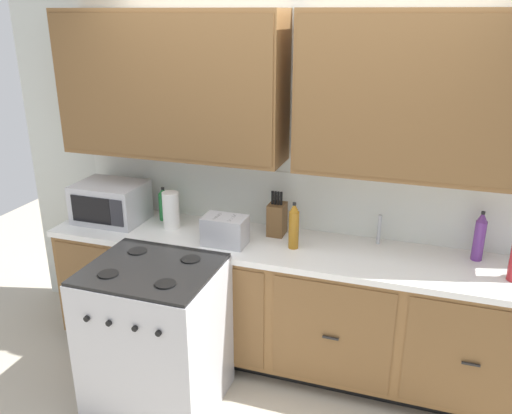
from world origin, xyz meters
The scene contains 12 objects.
ground_plane centered at (0.00, 0.00, 0.00)m, with size 8.00×8.00×0.00m, color #B2A893.
wall_unit centered at (0.00, 0.50, 1.65)m, with size 4.39×0.40×2.46m.
counter_run centered at (0.00, 0.30, 0.46)m, with size 3.22×0.64×0.90m.
stove_range centered at (-0.62, -0.33, 0.47)m, with size 0.76×0.68×0.95m.
microwave centered at (-1.29, 0.31, 1.04)m, with size 0.48×0.37×0.28m.
toaster centered at (-0.36, 0.18, 1.00)m, with size 0.28×0.18×0.19m.
knife_block centered at (-0.08, 0.45, 1.02)m, with size 0.11×0.14×0.31m.
sink_faucet centered at (0.59, 0.51, 1.00)m, with size 0.02×0.02×0.20m, color #B2B5BA.
paper_towel_roll centered at (-0.82, 0.33, 1.03)m, with size 0.12×0.12×0.26m, color white.
bottle_violet centered at (1.19, 0.46, 1.06)m, with size 0.07×0.07×0.31m.
bottle_green centered at (-0.94, 0.45, 1.02)m, with size 0.07×0.07×0.25m.
bottle_amber centered at (0.08, 0.27, 1.05)m, with size 0.07×0.07×0.31m.
Camera 1 is at (0.84, -2.75, 2.34)m, focal length 37.13 mm.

